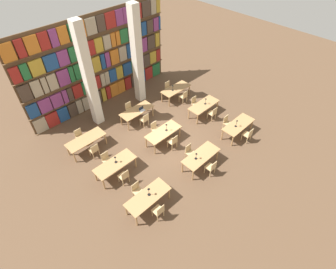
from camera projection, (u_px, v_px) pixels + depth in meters
ground_plane at (165, 141)px, 14.56m from camera, size 40.00×40.00×0.00m
bookshelf_bank at (100, 63)px, 15.59m from camera, size 9.83×0.35×5.50m
pillar_left at (89, 78)px, 13.75m from camera, size 0.50×0.50×6.00m
pillar_center at (137, 57)px, 15.42m from camera, size 0.50×0.50×6.00m
reading_table_0 at (148, 197)px, 11.16m from camera, size 2.04×0.84×0.76m
chair_0 at (159, 211)px, 10.91m from camera, size 0.42×0.40×0.90m
chair_1 at (137, 190)px, 11.64m from camera, size 0.42×0.40×0.90m
desk_lamp_0 at (149, 190)px, 10.94m from camera, size 0.14×0.14×0.47m
reading_table_1 at (201, 156)px, 12.84m from camera, size 2.04×0.84×0.76m
chair_2 at (211, 167)px, 12.59m from camera, size 0.42×0.40×0.90m
chair_3 at (190, 152)px, 13.32m from camera, size 0.42×0.40×0.90m
desk_lamp_1 at (196, 155)px, 12.44m from camera, size 0.14×0.14×0.40m
reading_table_2 at (238, 125)px, 14.50m from camera, size 2.04×0.84×0.76m
chair_4 at (248, 135)px, 14.25m from camera, size 0.42×0.40×0.90m
chair_5 at (227, 122)px, 14.97m from camera, size 0.42×0.40×0.90m
desk_lamp_2 at (237, 122)px, 14.11m from camera, size 0.14×0.14×0.46m
reading_table_3 at (115, 165)px, 12.46m from camera, size 2.04×0.84×0.76m
chair_6 at (124, 176)px, 12.21m from camera, size 0.42×0.40×0.90m
chair_7 at (107, 160)px, 12.94m from camera, size 0.42×0.40×0.90m
desk_lamp_3 at (115, 158)px, 12.28m from camera, size 0.14×0.14×0.41m
reading_table_4 at (163, 133)px, 14.07m from camera, size 2.04×0.84×0.76m
chair_8 at (173, 141)px, 13.86m from camera, size 0.42×0.40×0.90m
chair_9 at (155, 129)px, 14.59m from camera, size 0.42×0.40×0.90m
desk_lamp_4 at (166, 126)px, 13.87m from camera, size 0.14×0.14×0.46m
reading_table_5 at (204, 106)px, 15.81m from camera, size 2.04×0.84×0.76m
chair_10 at (213, 113)px, 15.58m from camera, size 0.42×0.40×0.90m
chair_11 at (195, 103)px, 16.31m from camera, size 0.42×0.40×0.90m
desk_lamp_5 at (206, 100)px, 15.59m from camera, size 0.14×0.14×0.42m
reading_table_6 at (86, 140)px, 13.65m from camera, size 2.04×0.84×0.76m
chair_12 at (94, 150)px, 13.42m from camera, size 0.42×0.40×0.90m
chair_13 at (80, 136)px, 14.15m from camera, size 0.42×0.40×0.90m
reading_table_7 at (137, 111)px, 15.40m from camera, size 2.04×0.84×0.76m
chair_14 at (145, 119)px, 15.17m from camera, size 0.42×0.40×0.90m
chair_15 at (130, 109)px, 15.89m from camera, size 0.42×0.40×0.90m
laptop at (142, 110)px, 15.31m from camera, size 0.32×0.22×0.21m
reading_table_8 at (176, 89)px, 17.05m from camera, size 2.04×0.84×0.76m
chair_16 at (184, 96)px, 16.83m from camera, size 0.42×0.40×0.90m
chair_17 at (169, 88)px, 17.56m from camera, size 0.42×0.40×0.90m
desk_lamp_6 at (173, 87)px, 16.66m from camera, size 0.14×0.14×0.39m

